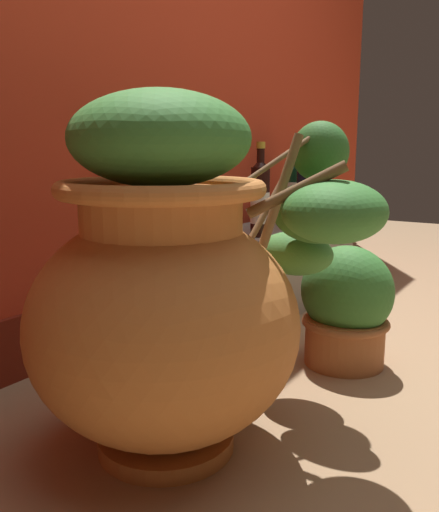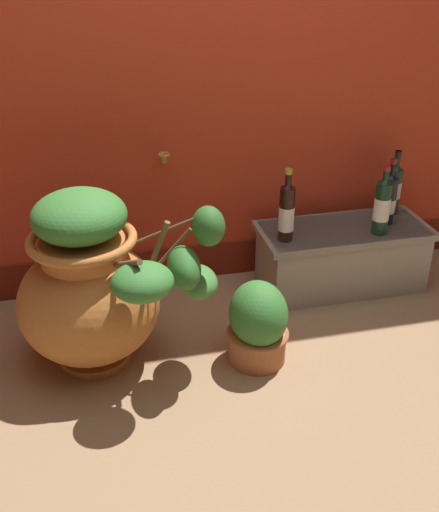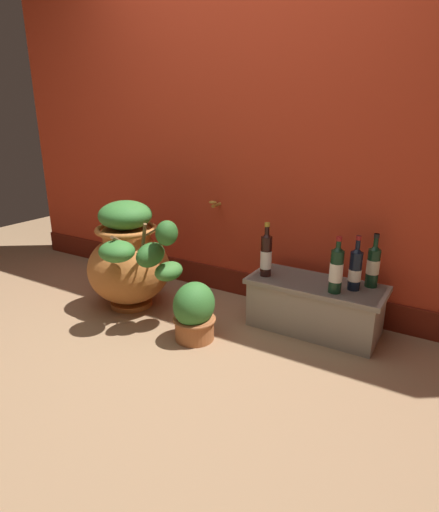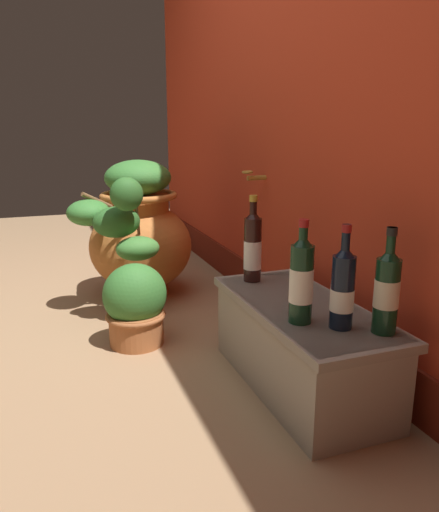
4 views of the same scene
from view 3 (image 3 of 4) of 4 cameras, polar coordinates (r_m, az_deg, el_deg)
The scene contains 9 objects.
ground_plane at distance 2.38m, azimuth -9.17°, elevation -14.52°, with size 7.00×7.00×0.00m, color #9E7A56.
back_wall at distance 3.00m, azimuth 5.14°, elevation 18.47°, with size 4.40×0.33×2.60m.
terracotta_urn at distance 2.94m, azimuth -12.10°, elevation -0.44°, with size 0.80×0.68×0.75m.
stone_ledge at distance 2.70m, azimuth 12.78°, elevation -6.40°, with size 0.83×0.36×0.32m.
wine_bottle_left at distance 2.63m, azimuth 20.14°, elevation -1.08°, with size 0.07×0.07×0.33m.
wine_bottle_middle at distance 2.55m, azimuth 17.96°, elevation -1.59°, with size 0.07×0.07×0.33m.
wine_bottle_right at distance 2.48m, azimuth 15.58°, elevation -1.64°, with size 0.08×0.08×0.33m.
wine_bottle_back at distance 2.66m, azimuth 6.35°, elevation 0.26°, with size 0.07×0.07×0.35m.
potted_shrub at distance 2.53m, azimuth -3.45°, elevation -7.62°, with size 0.26×0.28×0.36m.
Camera 3 is at (1.34, -1.49, 1.29)m, focal length 29.47 mm.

